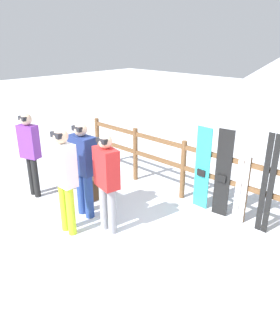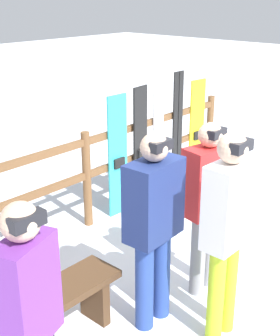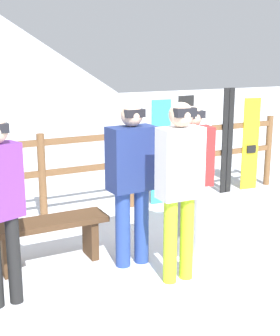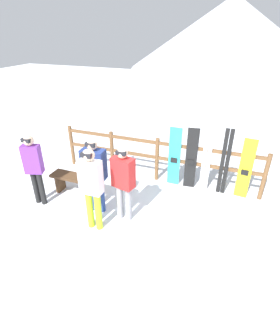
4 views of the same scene
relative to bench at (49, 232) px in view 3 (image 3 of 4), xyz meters
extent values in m
plane|color=white|center=(1.58, -0.43, -0.35)|extent=(40.00, 40.00, 0.00)
cylinder|color=brown|center=(0.32, 1.32, 0.22)|extent=(0.10, 0.10, 1.15)
cylinder|color=brown|center=(1.58, 1.32, 0.22)|extent=(0.10, 0.10, 1.15)
cylinder|color=brown|center=(2.84, 1.32, 0.22)|extent=(0.10, 0.10, 1.15)
cylinder|color=brown|center=(4.10, 1.32, 0.22)|extent=(0.10, 0.10, 1.15)
cube|color=brown|center=(1.58, 1.32, 0.28)|extent=(5.05, 0.05, 0.08)
cube|color=brown|center=(1.58, 1.32, 0.68)|extent=(5.05, 0.05, 0.08)
cube|color=#4C331E|center=(0.00, 0.00, 0.10)|extent=(1.20, 0.36, 0.06)
cube|color=#4C331E|center=(-0.45, 0.00, -0.14)|extent=(0.08, 0.29, 0.43)
cube|color=#4C331E|center=(0.45, 0.00, -0.14)|extent=(0.08, 0.29, 0.43)
cylinder|color=navy|center=(0.66, -0.37, 0.05)|extent=(0.15, 0.15, 0.80)
cylinder|color=navy|center=(0.87, -0.37, 0.05)|extent=(0.15, 0.15, 0.80)
cube|color=navy|center=(0.77, -0.37, 0.77)|extent=(0.49, 0.28, 0.64)
sphere|color=#D8B293|center=(0.77, -0.37, 1.20)|extent=(0.22, 0.22, 0.22)
cube|color=black|center=(0.77, -0.44, 1.22)|extent=(0.20, 0.08, 0.08)
cylinder|color=#B7D826|center=(0.91, -0.89, 0.06)|extent=(0.13, 0.13, 0.83)
cylinder|color=#B7D826|center=(1.09, -0.89, 0.06)|extent=(0.13, 0.13, 0.83)
cube|color=white|center=(1.00, -0.89, 0.81)|extent=(0.41, 0.22, 0.66)
sphere|color=#D8B293|center=(1.00, -0.89, 1.25)|extent=(0.22, 0.22, 0.22)
cube|color=black|center=(1.00, -0.96, 1.27)|extent=(0.20, 0.08, 0.08)
cylinder|color=black|center=(-0.48, -0.60, 0.04)|extent=(0.12, 0.12, 0.79)
cylinder|color=gray|center=(1.33, -0.43, 0.04)|extent=(0.14, 0.14, 0.78)
cylinder|color=gray|center=(1.53, -0.43, 0.04)|extent=(0.14, 0.14, 0.78)
cube|color=red|center=(1.43, -0.43, 0.74)|extent=(0.47, 0.32, 0.62)
sphere|color=#D8B293|center=(1.43, -0.43, 1.15)|extent=(0.21, 0.21, 0.21)
cube|color=black|center=(1.43, -0.49, 1.18)|extent=(0.19, 0.07, 0.07)
cube|color=#2DBFCC|center=(2.04, 1.26, 0.40)|extent=(0.30, 0.03, 1.51)
cube|color=black|center=(2.04, 1.24, 0.33)|extent=(0.16, 0.03, 0.12)
cube|color=black|center=(2.44, 1.26, 0.42)|extent=(0.27, 0.06, 1.54)
cube|color=black|center=(2.44, 1.24, 0.34)|extent=(0.15, 0.05, 0.12)
cube|color=white|center=(2.75, 1.26, 0.43)|extent=(0.09, 0.02, 1.56)
cube|color=white|center=(2.85, 1.26, 0.43)|extent=(0.09, 0.02, 1.56)
cube|color=black|center=(3.16, 1.26, 0.46)|extent=(0.09, 0.02, 1.63)
cube|color=black|center=(3.27, 1.26, 0.46)|extent=(0.09, 0.02, 1.63)
cube|color=yellow|center=(3.67, 1.26, 0.38)|extent=(0.29, 0.06, 1.46)
cube|color=black|center=(3.67, 1.24, 0.31)|extent=(0.16, 0.05, 0.12)
camera|label=1|loc=(4.94, -3.35, 2.58)|focal=35.00mm
camera|label=2|loc=(-1.74, -2.47, 2.28)|focal=50.00mm
camera|label=3|loc=(-1.22, -4.40, 1.77)|focal=50.00mm
camera|label=4|loc=(3.26, -4.38, 3.21)|focal=28.00mm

